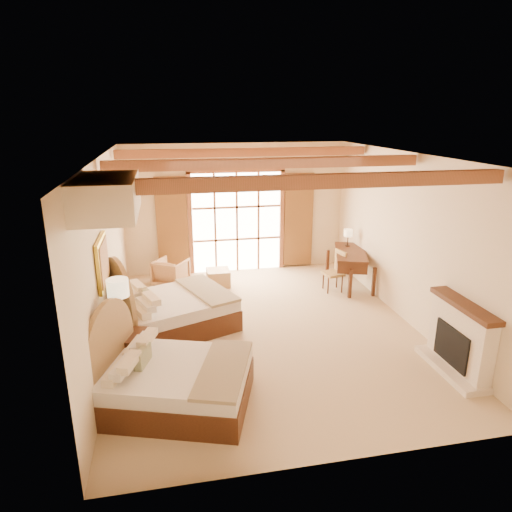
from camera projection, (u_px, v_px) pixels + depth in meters
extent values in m
plane|color=tan|center=(266.00, 329.00, 8.58)|extent=(7.00, 7.00, 0.00)
plane|color=beige|center=(236.00, 209.00, 11.37)|extent=(5.50, 0.00, 5.50)
plane|color=beige|center=(106.00, 257.00, 7.58)|extent=(0.00, 7.00, 7.00)
plane|color=beige|center=(409.00, 239.00, 8.61)|extent=(0.00, 7.00, 7.00)
plane|color=#A76C2F|center=(268.00, 156.00, 7.62)|extent=(7.00, 7.00, 0.00)
cube|color=white|center=(237.00, 223.00, 11.44)|extent=(2.20, 0.02, 2.50)
cube|color=brown|center=(172.00, 226.00, 11.11)|extent=(0.75, 0.06, 2.40)
cube|color=brown|center=(298.00, 220.00, 11.71)|extent=(0.75, 0.06, 2.40)
cube|color=beige|center=(460.00, 339.00, 7.04)|extent=(0.25, 1.30, 1.10)
cube|color=black|center=(455.00, 345.00, 7.05)|extent=(0.18, 0.80, 0.60)
cube|color=beige|center=(451.00, 368.00, 7.17)|extent=(0.45, 1.40, 0.10)
cube|color=#4D2915|center=(465.00, 305.00, 6.86)|extent=(0.30, 1.40, 0.08)
cube|color=gold|center=(102.00, 262.00, 6.85)|extent=(0.05, 0.95, 0.75)
cube|color=#DE914E|center=(104.00, 262.00, 6.85)|extent=(0.02, 0.82, 0.62)
cube|color=beige|center=(107.00, 196.00, 5.37)|extent=(0.70, 1.40, 0.45)
cube|color=#4D2915|center=(177.00, 391.00, 6.33)|extent=(2.33, 2.02, 0.38)
cube|color=white|center=(176.00, 373.00, 6.24)|extent=(2.28, 1.98, 0.21)
cube|color=#988764|center=(224.00, 360.00, 6.33)|extent=(1.03, 1.62, 0.05)
cube|color=gray|center=(141.00, 362.00, 6.09)|extent=(0.24, 0.42, 0.23)
cube|color=#4D2915|center=(174.00, 319.00, 8.54)|extent=(2.50, 2.22, 0.40)
cube|color=white|center=(173.00, 303.00, 8.44)|extent=(2.45, 2.17, 0.22)
cube|color=#988764|center=(211.00, 295.00, 8.54)|extent=(1.17, 1.71, 0.05)
cube|color=gray|center=(146.00, 294.00, 8.28)|extent=(0.27, 0.44, 0.24)
cube|color=#4D2915|center=(128.00, 354.00, 7.04)|extent=(0.68, 0.68, 0.67)
cylinder|color=#3B261C|center=(126.00, 369.00, 7.23)|extent=(0.22, 0.22, 0.03)
cylinder|color=#3B261C|center=(122.00, 331.00, 7.03)|extent=(0.04, 0.04, 1.30)
cylinder|color=#FFE9AF|center=(118.00, 288.00, 6.81)|extent=(0.32, 0.32, 0.27)
imported|color=#A7764A|center=(171.00, 273.00, 10.65)|extent=(0.95, 0.96, 0.64)
cube|color=#A27B53|center=(218.00, 278.00, 10.69)|extent=(0.53, 0.53, 0.38)
cube|color=#4D2915|center=(351.00, 252.00, 10.51)|extent=(1.13, 1.68, 0.06)
cube|color=#4D2915|center=(350.00, 258.00, 10.55)|extent=(1.10, 1.64, 0.24)
cube|color=#A78645|center=(333.00, 274.00, 10.31)|extent=(0.49, 0.49, 0.05)
cube|color=#A78645|center=(341.00, 262.00, 10.26)|extent=(0.13, 0.41, 0.50)
cylinder|color=#3B261C|center=(347.00, 245.00, 10.92)|extent=(0.12, 0.12, 0.02)
cylinder|color=#3B261C|center=(348.00, 240.00, 10.88)|extent=(0.02, 0.02, 0.28)
cylinder|color=#FFE9AF|center=(348.00, 233.00, 10.83)|extent=(0.20, 0.20, 0.16)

